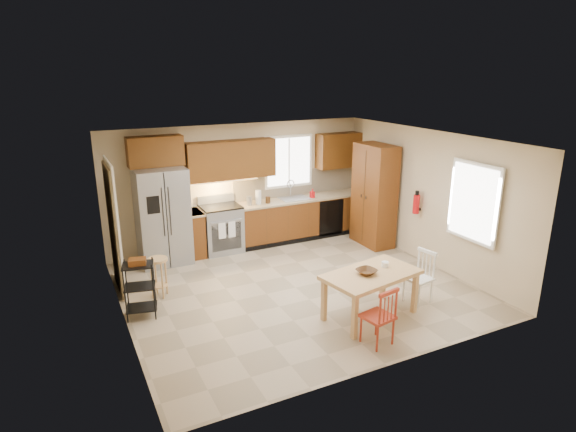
% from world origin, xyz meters
% --- Properties ---
extents(floor, '(5.50, 5.50, 0.00)m').
position_xyz_m(floor, '(0.00, 0.00, 0.00)').
color(floor, tan).
rests_on(floor, ground).
extents(ceiling, '(5.50, 5.00, 0.02)m').
position_xyz_m(ceiling, '(0.00, 0.00, 2.50)').
color(ceiling, silver).
rests_on(ceiling, ground).
extents(wall_back, '(5.50, 0.02, 2.50)m').
position_xyz_m(wall_back, '(0.00, 2.50, 1.25)').
color(wall_back, '#CCB793').
rests_on(wall_back, ground).
extents(wall_front, '(5.50, 0.02, 2.50)m').
position_xyz_m(wall_front, '(0.00, -2.50, 1.25)').
color(wall_front, '#CCB793').
rests_on(wall_front, ground).
extents(wall_left, '(0.02, 5.00, 2.50)m').
position_xyz_m(wall_left, '(-2.75, 0.00, 1.25)').
color(wall_left, '#CCB793').
rests_on(wall_left, ground).
extents(wall_right, '(0.02, 5.00, 2.50)m').
position_xyz_m(wall_right, '(2.75, 0.00, 1.25)').
color(wall_right, '#CCB793').
rests_on(wall_right, ground).
extents(refrigerator, '(0.92, 0.75, 1.82)m').
position_xyz_m(refrigerator, '(-1.70, 2.12, 0.91)').
color(refrigerator, gray).
rests_on(refrigerator, floor).
extents(range_stove, '(0.76, 0.63, 0.92)m').
position_xyz_m(range_stove, '(-0.55, 2.19, 0.46)').
color(range_stove, gray).
rests_on(range_stove, floor).
extents(base_cabinet_narrow, '(0.30, 0.60, 0.90)m').
position_xyz_m(base_cabinet_narrow, '(-1.10, 2.20, 0.45)').
color(base_cabinet_narrow, '#5B3110').
rests_on(base_cabinet_narrow, floor).
extents(base_cabinet_run, '(2.92, 0.60, 0.90)m').
position_xyz_m(base_cabinet_run, '(1.29, 2.20, 0.45)').
color(base_cabinet_run, '#5B3110').
rests_on(base_cabinet_run, floor).
extents(dishwasher, '(0.60, 0.02, 0.78)m').
position_xyz_m(dishwasher, '(1.85, 1.91, 0.45)').
color(dishwasher, black).
rests_on(dishwasher, floor).
extents(backsplash, '(2.92, 0.03, 0.55)m').
position_xyz_m(backsplash, '(1.29, 2.48, 1.18)').
color(backsplash, beige).
rests_on(backsplash, wall_back).
extents(upper_over_fridge, '(1.00, 0.35, 0.55)m').
position_xyz_m(upper_over_fridge, '(-1.70, 2.33, 2.10)').
color(upper_over_fridge, '#5B310F').
rests_on(upper_over_fridge, wall_back).
extents(upper_left_block, '(1.80, 0.35, 0.75)m').
position_xyz_m(upper_left_block, '(-0.25, 2.33, 1.83)').
color(upper_left_block, '#5B310F').
rests_on(upper_left_block, wall_back).
extents(upper_right_block, '(1.00, 0.35, 0.75)m').
position_xyz_m(upper_right_block, '(2.25, 2.33, 1.83)').
color(upper_right_block, '#5B310F').
rests_on(upper_right_block, wall_back).
extents(window_back, '(1.12, 0.04, 1.12)m').
position_xyz_m(window_back, '(1.10, 2.48, 1.65)').
color(window_back, white).
rests_on(window_back, wall_back).
extents(sink, '(0.62, 0.46, 0.16)m').
position_xyz_m(sink, '(1.10, 2.20, 0.86)').
color(sink, gray).
rests_on(sink, base_cabinet_run).
extents(undercab_glow, '(1.60, 0.30, 0.01)m').
position_xyz_m(undercab_glow, '(-0.55, 2.30, 1.43)').
color(undercab_glow, '#FFBF66').
rests_on(undercab_glow, wall_back).
extents(soap_bottle, '(0.09, 0.09, 0.19)m').
position_xyz_m(soap_bottle, '(1.48, 2.10, 1.00)').
color(soap_bottle, '#B70C10').
rests_on(soap_bottle, base_cabinet_run).
extents(paper_towel, '(0.12, 0.12, 0.28)m').
position_xyz_m(paper_towel, '(0.25, 2.15, 1.04)').
color(paper_towel, white).
rests_on(paper_towel, base_cabinet_run).
extents(canister_steel, '(0.11, 0.11, 0.18)m').
position_xyz_m(canister_steel, '(0.05, 2.15, 0.99)').
color(canister_steel, gray).
rests_on(canister_steel, base_cabinet_run).
extents(canister_wood, '(0.10, 0.10, 0.14)m').
position_xyz_m(canister_wood, '(0.45, 2.12, 0.97)').
color(canister_wood, '#482B13').
rests_on(canister_wood, base_cabinet_run).
extents(pantry, '(0.50, 0.95, 2.10)m').
position_xyz_m(pantry, '(2.43, 1.20, 1.05)').
color(pantry, '#5B3110').
rests_on(pantry, floor).
extents(fire_extinguisher, '(0.12, 0.12, 0.36)m').
position_xyz_m(fire_extinguisher, '(2.63, 0.15, 1.10)').
color(fire_extinguisher, '#B70C10').
rests_on(fire_extinguisher, wall_right).
extents(window_right, '(0.04, 1.02, 1.32)m').
position_xyz_m(window_right, '(2.68, -1.15, 1.45)').
color(window_right, white).
rests_on(window_right, wall_right).
extents(doorway, '(0.04, 0.95, 2.10)m').
position_xyz_m(doorway, '(-2.67, 1.30, 1.05)').
color(doorway, '#8C7A59').
rests_on(doorway, wall_left).
extents(dining_table, '(1.53, 1.03, 0.69)m').
position_xyz_m(dining_table, '(0.54, -1.35, 0.34)').
color(dining_table, tan).
rests_on(dining_table, floor).
extents(chair_red, '(0.45, 0.45, 0.83)m').
position_xyz_m(chair_red, '(0.19, -2.00, 0.41)').
color(chair_red, maroon).
rests_on(chair_red, floor).
extents(chair_white, '(0.45, 0.45, 0.83)m').
position_xyz_m(chair_white, '(1.49, -1.30, 0.41)').
color(chair_white, white).
rests_on(chair_white, floor).
extents(table_bowl, '(0.33, 0.33, 0.07)m').
position_xyz_m(table_bowl, '(0.45, -1.35, 0.70)').
color(table_bowl, '#482B13').
rests_on(table_bowl, dining_table).
extents(table_jar, '(0.11, 0.11, 0.11)m').
position_xyz_m(table_jar, '(0.85, -1.27, 0.72)').
color(table_jar, white).
rests_on(table_jar, dining_table).
extents(bar_stool, '(0.34, 0.34, 0.66)m').
position_xyz_m(bar_stool, '(-2.11, 0.71, 0.33)').
color(bar_stool, tan).
rests_on(bar_stool, floor).
extents(utility_cart, '(0.50, 0.43, 0.87)m').
position_xyz_m(utility_cart, '(-2.50, 0.15, 0.44)').
color(utility_cart, black).
rests_on(utility_cart, floor).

